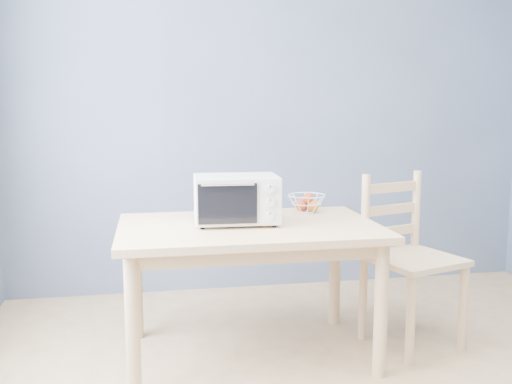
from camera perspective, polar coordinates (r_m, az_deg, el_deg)
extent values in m
cube|color=slate|center=(4.32, 2.02, 7.40)|extent=(4.00, 0.01, 2.60)
cube|color=tan|center=(3.11, -0.72, -3.62)|extent=(1.40, 0.90, 0.04)
cylinder|color=tan|center=(2.82, -12.23, -13.07)|extent=(0.07, 0.07, 0.71)
cylinder|color=tan|center=(3.04, 12.38, -11.47)|extent=(0.07, 0.07, 0.71)
cylinder|color=tan|center=(3.52, -11.88, -8.66)|extent=(0.07, 0.07, 0.71)
cylinder|color=tan|center=(3.69, 7.90, -7.72)|extent=(0.07, 0.07, 0.71)
cube|color=beige|center=(3.10, -1.99, -0.64)|extent=(0.47, 0.32, 0.25)
cube|color=black|center=(3.09, -3.10, -0.71)|extent=(0.30, 0.27, 0.20)
cube|color=black|center=(2.94, -2.85, -1.19)|extent=(0.31, 0.02, 0.21)
cylinder|color=silver|center=(2.90, -2.84, 0.75)|extent=(0.27, 0.03, 0.01)
cube|color=beige|center=(2.97, 1.38, -1.02)|extent=(0.12, 0.01, 0.23)
cylinder|color=black|center=(2.99, -5.39, -3.57)|extent=(0.02, 0.02, 0.02)
cylinder|color=black|center=(3.03, 1.84, -3.39)|extent=(0.02, 0.02, 0.02)
cylinder|color=black|center=(3.22, -5.56, -2.72)|extent=(0.02, 0.02, 0.02)
cylinder|color=black|center=(3.26, 1.16, -2.56)|extent=(0.02, 0.02, 0.02)
cylinder|color=silver|center=(2.95, 1.42, 0.29)|extent=(0.04, 0.02, 0.04)
cylinder|color=silver|center=(2.96, 1.42, -1.06)|extent=(0.04, 0.02, 0.04)
cylinder|color=silver|center=(2.97, 1.41, -2.40)|extent=(0.04, 0.02, 0.04)
torus|color=silver|center=(3.46, 5.09, -0.33)|extent=(0.26, 0.26, 0.01)
torus|color=silver|center=(3.47, 5.08, -1.13)|extent=(0.21, 0.21, 0.01)
torus|color=silver|center=(3.48, 5.07, -1.92)|extent=(0.12, 0.12, 0.01)
sphere|color=#B93118|center=(3.47, 4.54, -1.34)|extent=(0.07, 0.07, 0.07)
sphere|color=#C76817|center=(3.46, 5.72, -1.40)|extent=(0.07, 0.07, 0.07)
sphere|color=#D17551|center=(3.51, 4.95, -1.26)|extent=(0.07, 0.07, 0.07)
sphere|color=#B93118|center=(3.46, 5.25, -0.63)|extent=(0.07, 0.07, 0.07)
cube|color=tan|center=(3.42, 15.49, -6.50)|extent=(0.59, 0.59, 0.03)
cylinder|color=tan|center=(3.23, 15.20, -12.33)|extent=(0.05, 0.05, 0.50)
cylinder|color=tan|center=(3.51, 20.01, -10.89)|extent=(0.05, 0.05, 0.50)
cylinder|color=tan|center=(3.51, 10.63, -10.48)|extent=(0.05, 0.05, 0.50)
cylinder|color=tan|center=(3.76, 15.41, -9.33)|extent=(0.05, 0.05, 0.50)
cylinder|color=tan|center=(3.38, 10.86, -2.47)|extent=(0.05, 0.05, 0.50)
cylinder|color=tan|center=(3.65, 15.72, -1.84)|extent=(0.05, 0.05, 0.50)
cube|color=tan|center=(3.53, 13.32, -3.83)|extent=(0.39, 0.14, 0.06)
cube|color=tan|center=(3.51, 13.40, -1.70)|extent=(0.39, 0.14, 0.06)
cube|color=tan|center=(3.49, 13.47, 0.45)|extent=(0.39, 0.14, 0.06)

